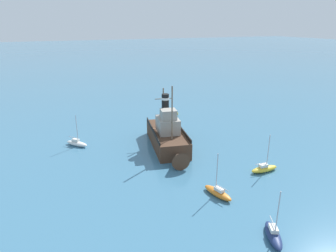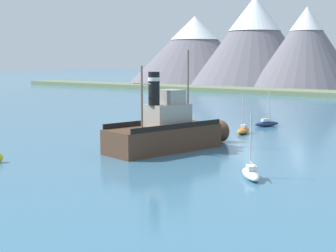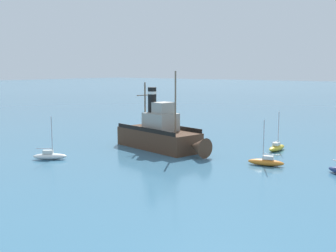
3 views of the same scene
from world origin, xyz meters
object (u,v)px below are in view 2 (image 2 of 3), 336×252
at_px(sailboat_navy, 267,123).
at_px(sailboat_yellow, 176,127).
at_px(old_tugboat, 168,132).
at_px(sailboat_orange, 243,130).
at_px(sailboat_white, 251,173).

bearing_deg(sailboat_navy, sailboat_yellow, -127.43).
bearing_deg(sailboat_navy, old_tugboat, -89.54).
distance_m(sailboat_orange, sailboat_white, 23.91).
relative_size(old_tugboat, sailboat_orange, 3.02).
bearing_deg(sailboat_orange, sailboat_white, -59.84).
xyz_separation_m(sailboat_white, sailboat_navy, (-12.69, 28.42, 0.00)).
relative_size(old_tugboat, sailboat_navy, 3.02).
relative_size(sailboat_yellow, sailboat_navy, 1.00).
bearing_deg(sailboat_yellow, sailboat_orange, 15.79).
height_order(sailboat_orange, sailboat_yellow, same).
bearing_deg(sailboat_orange, sailboat_yellow, -164.21).
distance_m(old_tugboat, sailboat_orange, 14.59).
height_order(sailboat_yellow, sailboat_navy, same).
xyz_separation_m(old_tugboat, sailboat_navy, (-0.18, 22.26, -1.40)).
height_order(old_tugboat, sailboat_yellow, old_tugboat).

